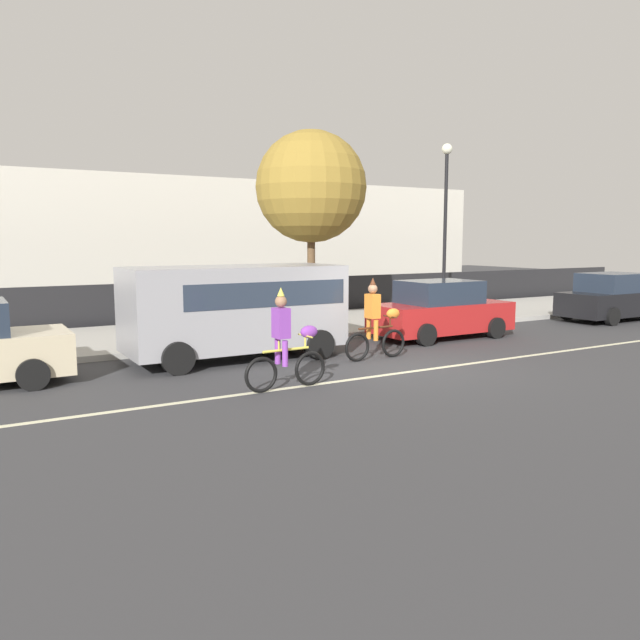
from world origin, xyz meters
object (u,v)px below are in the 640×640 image
at_px(parked_car_black, 613,298).
at_px(parked_car_red, 441,311).
at_px(parked_van_grey, 238,305).
at_px(street_lamp_post, 446,204).
at_px(parade_cyclist_purple, 287,345).
at_px(parade_cyclist_orange, 376,324).

relative_size(parked_car_black, parked_car_red, 1.00).
xyz_separation_m(parked_van_grey, street_lamp_post, (9.01, 3.08, 2.71)).
bearing_deg(parked_van_grey, parade_cyclist_purple, -96.89).
xyz_separation_m(parade_cyclist_orange, parked_car_red, (3.45, 1.70, -0.06)).
xyz_separation_m(parade_cyclist_purple, street_lamp_post, (9.40, 6.32, 3.15)).
distance_m(parade_cyclist_orange, parked_car_red, 3.84).
height_order(parked_van_grey, parked_car_red, parked_van_grey).
bearing_deg(parade_cyclist_orange, parked_car_red, 26.23).
height_order(parade_cyclist_purple, street_lamp_post, street_lamp_post).
distance_m(parade_cyclist_orange, parked_car_black, 11.33).
bearing_deg(parade_cyclist_purple, parked_car_red, 26.28).
distance_m(parade_cyclist_purple, parked_van_grey, 3.29).
relative_size(parade_cyclist_purple, parked_van_grey, 0.38).
xyz_separation_m(parade_cyclist_orange, parked_van_grey, (-2.76, 1.68, 0.44)).
bearing_deg(street_lamp_post, parked_van_grey, -161.12).
xyz_separation_m(parked_van_grey, parked_car_black, (13.97, -0.02, -0.50)).
bearing_deg(parade_cyclist_orange, parked_van_grey, 148.67).
bearing_deg(parked_car_red, parade_cyclist_purple, -153.72).
height_order(parade_cyclist_purple, parked_car_black, parade_cyclist_purple).
bearing_deg(parked_van_grey, street_lamp_post, 18.88).
bearing_deg(parade_cyclist_orange, parade_cyclist_purple, -153.67).
relative_size(parade_cyclist_orange, parked_car_red, 0.47).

